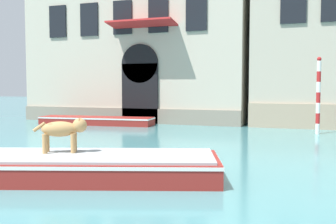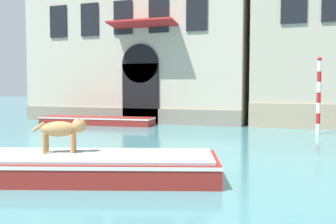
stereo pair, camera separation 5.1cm
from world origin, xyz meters
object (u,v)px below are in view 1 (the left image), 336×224
mooring_pole_0 (318,95)px  dog_on_deck (64,130)px  boat_foreground (47,166)px  boat_moored_near_palazzo (96,120)px

mooring_pole_0 → dog_on_deck: bearing=-118.9°
boat_foreground → mooring_pole_0: (6.42, 11.56, 1.48)m
dog_on_deck → boat_moored_near_palazzo: bearing=91.0°
dog_on_deck → mooring_pole_0: size_ratio=0.34×
boat_moored_near_palazzo → mooring_pole_0: (11.90, -0.41, 1.56)m
boat_foreground → boat_moored_near_palazzo: boat_foreground is taller
boat_foreground → dog_on_deck: 0.96m
boat_foreground → mooring_pole_0: bearing=42.9°
boat_foreground → mooring_pole_0: 13.31m
boat_foreground → boat_moored_near_palazzo: (-5.47, 11.96, -0.08)m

